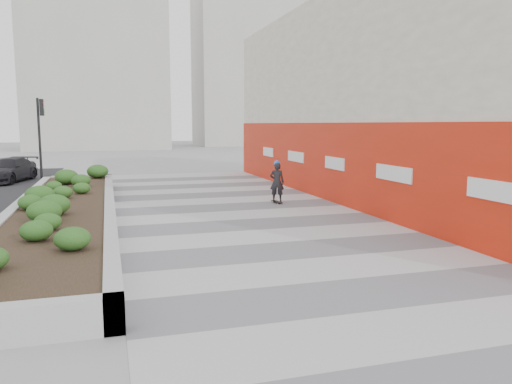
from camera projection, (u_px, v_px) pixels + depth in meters
ground at (327, 272)px, 10.04m from camera, size 160.00×160.00×0.00m
walkway at (278, 239)px, 12.88m from camera, size 8.00×36.00×0.01m
building at (394, 98)px, 20.00m from camera, size 6.04×24.08×8.00m
planter at (63, 208)px, 15.07m from camera, size 3.00×18.00×0.90m
traffic_signal_near at (41, 128)px, 24.23m from camera, size 0.33×0.28×4.20m
distant_bldg_north_l at (96, 65)px, 59.49m from camera, size 16.00×12.00×20.00m
distant_bldg_north_r at (246, 59)px, 69.63m from camera, size 14.00×10.00×24.00m
manhole_cover at (296, 238)px, 13.03m from camera, size 0.44×0.44×0.01m
skateboarder at (277, 182)px, 18.56m from camera, size 0.63×0.73×1.61m
car_dark at (8, 170)px, 25.50m from camera, size 2.78×4.53×1.23m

